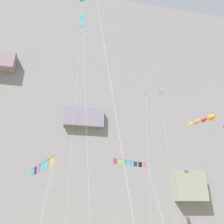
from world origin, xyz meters
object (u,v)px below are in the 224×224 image
at_px(kite_diamond_mid_center, 81,25).
at_px(kite_banner_low_right, 41,169).
at_px(kite_banner_far_right, 131,164).
at_px(kite_diamond_low_center, 146,95).
at_px(kite_delta_low_left, 161,98).
at_px(kite_windsock_far_left, 205,120).

height_order(kite_diamond_mid_center, kite_banner_low_right, kite_diamond_mid_center).
distance_m(kite_banner_far_right, kite_diamond_low_center, 23.24).
bearing_deg(kite_diamond_mid_center, kite_diamond_low_center, 34.88).
bearing_deg(kite_diamond_mid_center, kite_delta_low_left, 35.82).
relative_size(kite_diamond_mid_center, kite_delta_low_left, 1.19).
bearing_deg(kite_diamond_low_center, kite_banner_low_right, -127.57).
bearing_deg(kite_delta_low_left, kite_diamond_mid_center, -144.18).
relative_size(kite_diamond_mid_center, kite_banner_low_right, 5.23).
xyz_separation_m(kite_delta_low_left, kite_banner_low_right, (-22.20, -26.21, -21.92)).
bearing_deg(kite_banner_low_right, kite_windsock_far_left, 33.44).
height_order(kite_banner_far_right, kite_delta_low_left, kite_delta_low_left).
bearing_deg(kite_delta_low_left, kite_banner_far_right, -126.44).
height_order(kite_banner_far_right, kite_banner_low_right, kite_banner_far_right).
bearing_deg(kite_diamond_mid_center, kite_banner_low_right, -100.49).
bearing_deg(kite_windsock_far_left, kite_banner_far_right, -153.31).
distance_m(kite_diamond_low_center, kite_banner_low_right, 34.36).
bearing_deg(kite_banner_far_right, kite_windsock_far_left, 26.69).
distance_m(kite_diamond_mid_center, kite_delta_low_left, 25.17).
bearing_deg(kite_diamond_mid_center, kite_banner_far_right, -20.75).
height_order(kite_diamond_low_center, kite_diamond_mid_center, kite_diamond_mid_center).
bearing_deg(kite_diamond_low_center, kite_delta_low_left, 38.36).
bearing_deg(kite_banner_low_right, kite_delta_low_left, 49.74).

